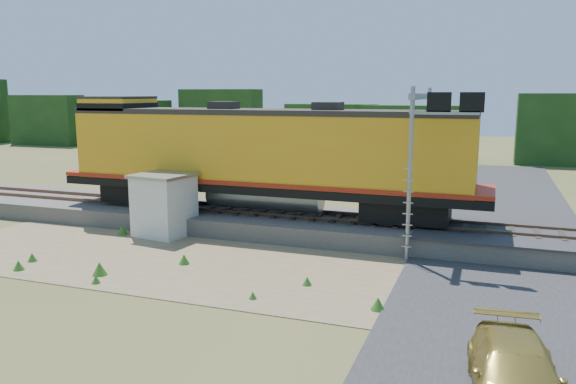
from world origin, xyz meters
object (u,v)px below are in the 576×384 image
at_px(signal_gantry, 427,127).
at_px(locomotive, 258,154).
at_px(car, 515,376).
at_px(shed, 164,204).

bearing_deg(signal_gantry, locomotive, 175.12).
xyz_separation_m(signal_gantry, car, (3.17, -11.42, -4.29)).
distance_m(locomotive, car, 16.40).
distance_m(shed, signal_gantry, 11.71).
bearing_deg(signal_gantry, car, -74.49).
xyz_separation_m(shed, signal_gantry, (11.02, 1.87, 3.51)).
relative_size(locomotive, shed, 7.20).
relative_size(locomotive, signal_gantry, 3.07).
relative_size(shed, signal_gantry, 0.43).
bearing_deg(car, signal_gantry, 100.68).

